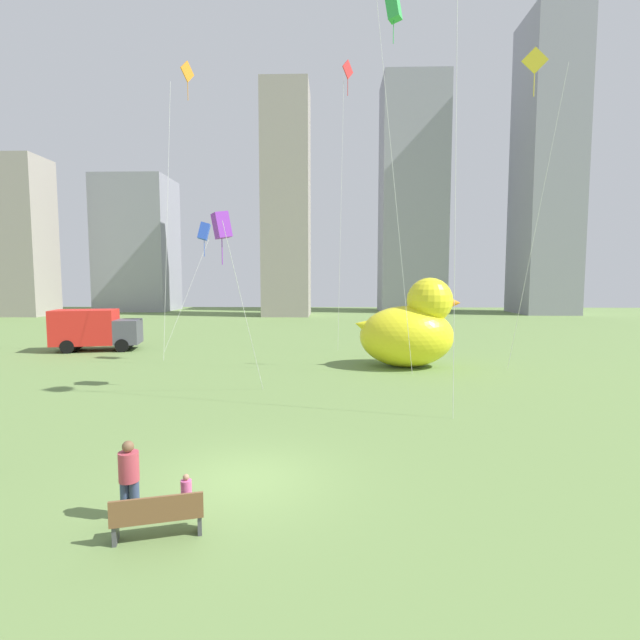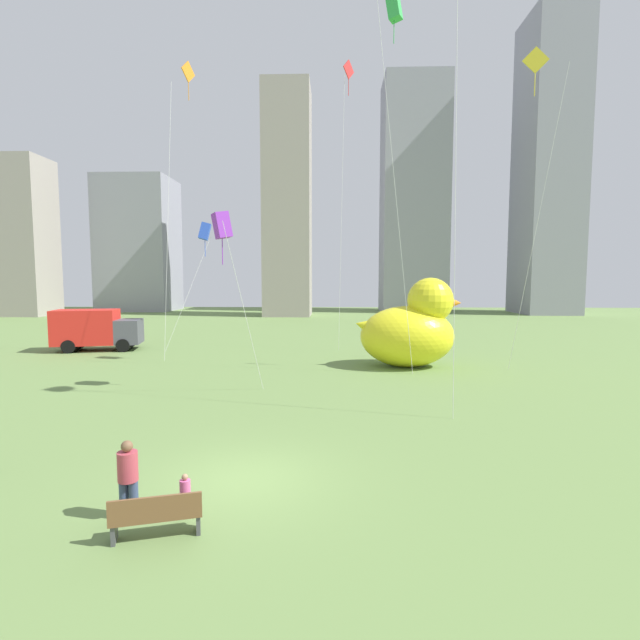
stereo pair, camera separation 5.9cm
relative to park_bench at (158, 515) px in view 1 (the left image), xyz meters
name	(u,v)px [view 1 (the left image)]	position (x,y,z in m)	size (l,w,h in m)	color
ground_plane	(244,480)	(1.16, 2.69, -0.48)	(140.00, 140.00, 0.00)	olive
park_bench	(158,515)	(0.00, 0.00, 0.00)	(1.78, 0.91, 0.90)	brown
person_adult	(129,476)	(-0.86, 0.73, 0.45)	(0.41, 0.41, 1.68)	#38476B
person_child	(186,493)	(0.29, 0.86, 0.04)	(0.23, 0.23, 0.93)	silver
giant_inflatable_duck	(410,329)	(7.77, 18.11, 1.68)	(6.11, 3.92, 5.06)	yellow
box_truck	(95,330)	(-13.17, 23.45, 0.96)	(5.99, 3.39, 2.85)	red
city_skyline	(333,205)	(3.33, 60.23, 15.06)	(79.78, 18.06, 40.65)	#9E938C
kite_yellow	(535,80)	(13.32, 15.86, 14.28)	(2.36, 1.84, 16.30)	silver
kite_orange	(185,91)	(-5.74, 21.11, 16.00)	(1.80, 2.98, 18.23)	silver
kite_purple	(222,226)	(-1.46, 11.95, 6.81)	(2.17, 2.11, 7.93)	silver
kite_blue	(204,232)	(-5.40, 23.46, 7.67)	(3.31, 3.24, 8.82)	silver
kite_red	(347,89)	(4.27, 24.41, 17.24)	(1.01, 1.16, 19.62)	silver
kite_green	(394,12)	(6.46, 16.98, 18.16)	(2.11, 1.55, 19.42)	silver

